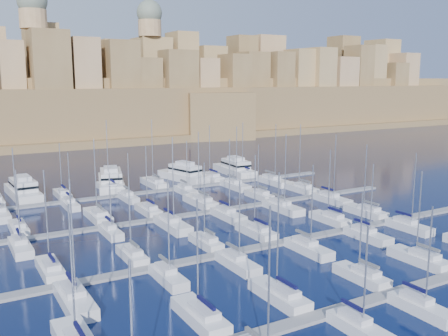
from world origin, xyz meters
TOP-DOWN VIEW (x-y plane):
  - ground at (0.00, 0.00)m, footprint 600.00×600.00m
  - pontoon_near at (0.00, -34.00)m, footprint 84.00×2.00m
  - pontoon_mid_near at (0.00, -12.00)m, footprint 84.00×2.00m
  - pontoon_mid_far at (0.00, 10.00)m, footprint 84.00×2.00m
  - pontoon_far at (0.00, 32.00)m, footprint 84.00×2.00m
  - sailboat_1 at (-23.72, -28.52)m, footprint 2.76×9.19m
  - sailboat_2 at (-13.38, -28.52)m, footprint 2.76×9.19m
  - sailboat_3 at (-0.82, -29.02)m, footprint 2.45×8.17m
  - sailboat_4 at (10.75, -28.53)m, footprint 2.75×9.17m
  - sailboat_8 at (-10.92, -38.72)m, footprint 2.29×7.64m
  - sailboat_9 at (-1.68, -38.82)m, footprint 2.35×7.84m
  - sailboat_12 at (-34.85, -6.81)m, footprint 2.58×8.59m
  - sailboat_13 at (-23.68, -7.15)m, footprint 2.37×7.90m
  - sailboat_14 at (-11.79, -7.21)m, footprint 2.33×7.77m
  - sailboat_15 at (-2.03, -6.55)m, footprint 2.74×9.13m
  - sailboat_16 at (13.66, -6.82)m, footprint 2.57×8.58m
  - sailboat_17 at (22.84, -6.52)m, footprint 2.76×9.20m
  - sailboat_18 at (-34.34, -17.85)m, footprint 2.98×9.95m
  - sailboat_19 at (-22.37, -16.85)m, footprint 2.37×7.91m
  - sailboat_20 at (-12.21, -17.14)m, footprint 2.55×8.50m
  - sailboat_21 at (0.05, -17.29)m, footprint 2.64×8.81m
  - sailboat_22 at (12.24, -17.22)m, footprint 2.60×8.66m
  - sailboat_23 at (22.07, -17.16)m, footprint 2.56×8.54m
  - sailboat_24 at (-35.83, 15.07)m, footprint 2.51×8.35m
  - sailboat_25 at (-22.06, 15.82)m, footprint 2.96×9.88m
  - sailboat_26 at (-12.49, 15.17)m, footprint 2.57×8.56m
  - sailboat_27 at (-0.79, 16.08)m, footprint 3.12×10.40m
  - sailboat_28 at (13.04, 15.05)m, footprint 2.49×8.31m
  - sailboat_29 at (25.01, 15.84)m, footprint 2.97×9.91m
  - sailboat_30 at (-36.96, 4.74)m, footprint 2.62×8.74m
  - sailboat_31 at (-22.91, 5.40)m, footprint 2.22×7.40m
  - sailboat_32 at (-12.46, 3.99)m, footprint 3.08×10.26m
  - sailboat_33 at (-1.02, 4.54)m, footprint 2.75×9.15m
  - sailboat_34 at (11.10, 4.01)m, footprint 3.07×10.24m
  - sailboat_35 at (24.06, 4.35)m, footprint 2.86×9.53m
  - sailboat_37 at (-23.81, 37.07)m, footprint 2.51×8.36m
  - sailboat_38 at (-12.96, 38.21)m, footprint 3.20×10.67m
  - sailboat_39 at (-1.99, 38.21)m, footprint 3.20×10.67m
  - sailboat_40 at (13.31, 37.65)m, footprint 2.86×9.53m
  - sailboat_41 at (22.89, 37.18)m, footprint 2.57×8.57m
  - sailboat_42 at (-37.54, 26.20)m, footprint 2.95×9.83m
  - sailboat_43 at (-24.51, 27.19)m, footprint 2.35×7.83m
  - sailboat_44 at (-12.29, 27.23)m, footprint 2.32×7.74m
  - sailboat_45 at (1.14, 26.84)m, footprint 2.56×8.55m
  - sailboat_46 at (13.65, 26.20)m, footprint 2.95×9.83m
  - sailboat_47 at (24.45, 25.82)m, footprint 3.18×10.61m
  - motor_yacht_a at (-31.22, 41.51)m, footprint 5.89×16.93m
  - motor_yacht_b at (-11.28, 42.52)m, footprint 10.34×19.57m
  - motor_yacht_c at (7.28, 40.98)m, footprint 8.40×16.23m
  - motor_yacht_d at (22.83, 41.51)m, footprint 5.83×16.90m
  - fortified_city at (-0.19, 155.26)m, footprint 460.00×108.95m

SIDE VIEW (x-z plane):
  - ground at x=0.00m, z-range 0.00..0.00m
  - pontoon_near at x=0.00m, z-range 0.00..0.40m
  - pontoon_mid_near at x=0.00m, z-range 0.00..0.40m
  - pontoon_mid_far at x=0.00m, z-range 0.00..0.40m
  - pontoon_far at x=0.00m, z-range 0.00..0.40m
  - sailboat_44 at x=-12.29m, z-range -4.60..6.01m
  - sailboat_31 at x=-22.91m, z-range -4.84..6.25m
  - sailboat_43 at x=-24.51m, z-range -5.09..6.51m
  - sailboat_8 at x=-10.92m, z-range -5.21..6.63m
  - sailboat_13 at x=-23.68m, z-range -5.34..6.77m
  - sailboat_3 at x=-0.82m, z-range -5.28..6.72m
  - sailboat_28 at x=13.04m, z-range -5.28..6.72m
  - sailboat_37 at x=-23.81m, z-range -5.40..6.84m
  - sailboat_9 at x=-1.68m, z-range -5.56..7.01m
  - sailboat_45 at x=1.14m, z-range -5.47..6.92m
  - sailboat_20 at x=-12.21m, z-range -5.56..7.01m
  - sailboat_22 at x=12.24m, z-range -5.65..7.11m
  - sailboat_30 at x=-36.96m, z-range -5.69..7.15m
  - sailboat_14 at x=-11.79m, z-range -5.96..7.42m
  - sailboat_26 at x=-12.49m, z-range -5.92..7.38m
  - sailboat_16 at x=13.66m, z-range -6.01..7.48m
  - sailboat_19 at x=-22.37m, z-range -6.17..7.64m
  - sailboat_23 at x=22.07m, z-range -6.14..7.61m
  - sailboat_21 at x=0.05m, z-range -6.10..7.57m
  - sailboat_4 at x=10.75m, z-range -5.94..7.42m
  - sailboat_1 at x=-23.72m, z-range -6.08..7.56m
  - sailboat_15 at x=-2.03m, z-range -6.12..7.60m
  - sailboat_17 at x=22.84m, z-range -6.16..7.65m
  - sailboat_12 at x=-34.85m, z-range -6.40..7.89m
  - sailboat_24 at x=-35.83m, z-range -6.57..8.06m
  - sailboat_41 at x=22.89m, z-range -6.60..8.10m
  - sailboat_40 at x=13.31m, z-range -6.43..7.93m
  - sailboat_35 at x=24.06m, z-range -6.59..8.09m
  - sailboat_33 at x=-1.02m, z-range -6.88..8.39m
  - sailboat_42 at x=-37.54m, z-range -6.70..8.21m
  - sailboat_2 at x=-13.38m, z-range -6.98..8.50m
  - sailboat_46 at x=13.65m, z-range -6.76..8.28m
  - sailboat_25 at x=-22.06m, z-range -6.85..8.37m
  - sailboat_18 at x=-34.34m, z-range -6.82..8.34m
  - sailboat_29 at x=25.01m, z-range -7.11..8.64m
  - sailboat_34 at x=11.10m, z-range -6.97..8.50m
  - sailboat_27 at x=-0.79m, z-range -6.92..8.45m
  - sailboat_47 at x=24.45m, z-range -6.82..8.36m
  - sailboat_32 at x=-12.46m, z-range -7.37..8.92m
  - sailboat_39 at x=-1.99m, z-range -7.41..8.96m
  - sailboat_38 at x=-12.96m, z-range -7.59..9.15m
  - motor_yacht_a at x=-31.22m, z-range -0.90..4.35m
  - motor_yacht_b at x=-11.28m, z-range -0.90..4.35m
  - motor_yacht_c at x=7.28m, z-range -0.90..4.35m
  - motor_yacht_d at x=22.83m, z-range -0.90..4.35m
  - fortified_city at x=-0.19m, z-range -15.02..44.50m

